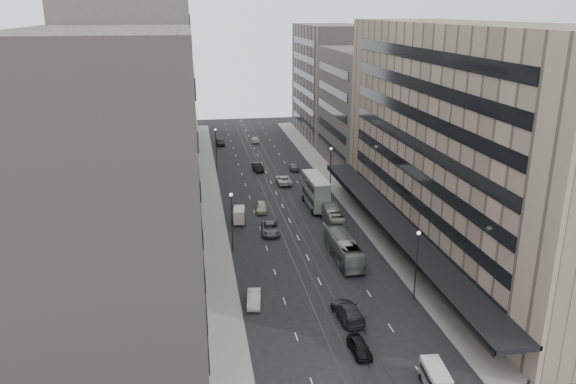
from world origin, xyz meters
TOP-DOWN VIEW (x-y plane):
  - ground at (0.00, 0.00)m, footprint 220.00×220.00m
  - sidewalk_right at (12.00, 37.50)m, footprint 4.00×125.00m
  - sidewalk_left at (-12.00, 37.50)m, footprint 4.00×125.00m
  - department_store at (21.45, 8.00)m, footprint 19.20×60.00m
  - building_right_mid at (21.50, 52.00)m, footprint 15.00×28.00m
  - building_right_far at (21.50, 82.00)m, footprint 15.00×32.00m
  - building_left_a at (-21.50, -8.00)m, footprint 15.00×28.00m
  - building_left_b at (-21.50, 19.00)m, footprint 15.00×26.00m
  - building_left_c at (-21.50, 46.00)m, footprint 15.00×28.00m
  - building_left_d at (-21.50, 79.00)m, footprint 15.00×38.00m
  - lamp_right_near at (9.70, -5.00)m, footprint 0.44×0.44m
  - lamp_right_far at (9.70, 35.00)m, footprint 0.44×0.44m
  - lamp_left_near at (-9.70, 12.00)m, footprint 0.44×0.44m
  - lamp_left_far at (-9.70, 55.00)m, footprint 0.44×0.44m
  - bus_near at (4.54, 6.67)m, footprint 2.68×11.34m
  - bus_far at (6.21, 19.17)m, footprint 2.91×9.94m
  - double_decker at (5.33, 27.38)m, footprint 3.12×9.75m
  - vw_microbus at (5.35, -20.64)m, footprint 2.15×4.19m
  - panel_van at (-7.88, 22.39)m, footprint 2.15×3.86m
  - sedan_0 at (0.46, -14.26)m, footprint 1.81×4.13m
  - sedan_1 at (-8.50, -3.22)m, footprint 2.05×4.44m
  - sedan_2 at (-3.72, 17.31)m, footprint 2.98×5.71m
  - sedan_3 at (1.07, -7.91)m, footprint 2.85×6.06m
  - sedan_4 at (-3.82, 26.91)m, footprint 2.39×4.75m
  - sedan_5 at (-1.57, 51.24)m, footprint 2.18×4.95m
  - sedan_6 at (2.22, 41.52)m, footprint 2.74×5.77m
  - sedan_7 at (5.86, 50.64)m, footprint 2.19×4.71m
  - sedan_8 at (-7.85, 75.61)m, footprint 2.38×5.11m
  - sedan_9 at (0.79, 76.99)m, footprint 1.52×4.18m

SIDE VIEW (x-z plane):
  - ground at x=0.00m, z-range 0.00..0.00m
  - sidewalk_right at x=12.00m, z-range 0.00..0.15m
  - sidewalk_left at x=-12.00m, z-range 0.00..0.15m
  - sedan_7 at x=5.86m, z-range 0.00..1.33m
  - sedan_9 at x=0.79m, z-range 0.00..1.37m
  - sedan_0 at x=0.46m, z-range 0.00..1.38m
  - sedan_1 at x=-8.50m, z-range 0.00..1.41m
  - sedan_2 at x=-3.72m, z-range 0.00..1.53m
  - sedan_4 at x=-3.82m, z-range 0.00..1.55m
  - sedan_5 at x=-1.57m, z-range 0.00..1.58m
  - sedan_6 at x=2.22m, z-range 0.00..1.59m
  - sedan_8 at x=-7.85m, z-range 0.00..1.69m
  - sedan_3 at x=1.07m, z-range 0.00..1.71m
  - vw_microbus at x=5.35m, z-range 0.12..2.31m
  - panel_van at x=-7.88m, z-range 0.12..2.45m
  - bus_far at x=6.21m, z-range 0.00..2.73m
  - bus_near at x=4.54m, z-range 0.00..3.16m
  - double_decker at x=5.33m, z-range 0.21..5.52m
  - lamp_right_near at x=9.70m, z-range 1.04..9.36m
  - lamp_right_far at x=9.70m, z-range 1.04..9.36m
  - lamp_left_near at x=-9.70m, z-range 1.04..9.36m
  - lamp_left_far at x=-9.70m, z-range 1.04..9.36m
  - building_right_mid at x=21.50m, z-range 0.00..24.00m
  - building_left_c at x=-21.50m, z-range 0.00..25.00m
  - building_right_far at x=21.50m, z-range 0.00..28.00m
  - building_left_d at x=-21.50m, z-range 0.00..28.00m
  - department_store at x=21.45m, z-range -0.05..29.95m
  - building_left_a at x=-21.50m, z-range 0.00..30.00m
  - building_left_b at x=-21.50m, z-range 0.00..34.00m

